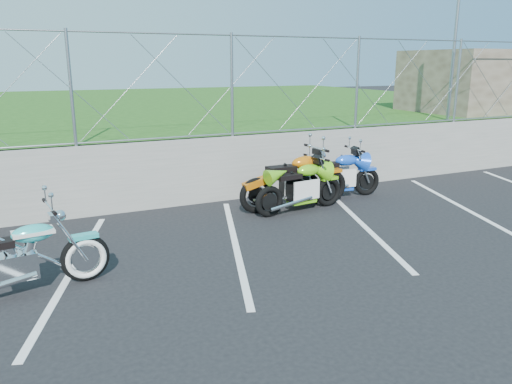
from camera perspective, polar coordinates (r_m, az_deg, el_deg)
name	(u,v)px	position (r m, az deg, el deg)	size (l,w,h in m)	color
ground	(263,266)	(6.99, 0.79, -8.45)	(90.00, 90.00, 0.00)	black
retaining_wall	(186,172)	(9.93, -8.01, 2.29)	(30.00, 0.22, 1.30)	slate
grass_field	(106,121)	(19.61, -16.76, 7.82)	(30.00, 20.00, 1.30)	#1D4713
stone_building	(491,81)	(17.46, 25.23, 11.44)	(5.00, 3.00, 1.80)	brown
chain_link_fence	(183,87)	(9.72, -8.35, 11.84)	(28.00, 0.03, 2.00)	gray
sign_pole	(453,60)	(13.93, 21.59, 13.83)	(0.08, 0.08, 3.00)	gray
parking_lines	(302,232)	(8.34, 5.25, -4.61)	(18.29, 4.31, 0.01)	silver
cruiser_turquoise	(22,261)	(6.65, -25.21, -7.17)	(2.14, 0.68, 1.07)	black
naked_orange	(296,183)	(9.62, 4.65, 1.06)	(2.33, 0.79, 1.16)	black
sportbike_green	(301,189)	(9.42, 5.19, 0.38)	(1.96, 0.70, 1.01)	black
sportbike_blue	(339,177)	(10.45, 9.44, 1.69)	(1.99, 0.71, 1.03)	black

